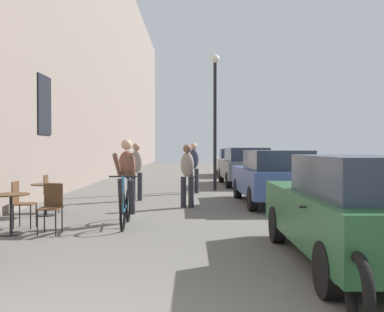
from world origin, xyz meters
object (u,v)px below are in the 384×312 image
at_px(street_lamp, 217,104).
at_px(parked_car_second, 275,176).
at_px(cafe_table_mid, 13,205).
at_px(parked_motorcycle, 341,260).
at_px(pedestrian_mid, 138,168).
at_px(pedestrian_near, 189,172).
at_px(pedestrian_far, 195,165).
at_px(cyclist_on_bicycle, 128,184).
at_px(cafe_chair_mid_toward_wall, 53,205).
at_px(cafe_table_far, 48,193).
at_px(cafe_chair_far_toward_street, 52,190).
at_px(cafe_chair_mid_toward_street, 23,201).
at_px(parked_car_third, 246,166).
at_px(parked_car_fourth, 235,162).
at_px(parked_car_nearest, 360,209).

bearing_deg(street_lamp, parked_car_second, -70.95).
xyz_separation_m(cafe_table_mid, parked_motorcycle, (4.68, -3.37, -0.12)).
bearing_deg(pedestrian_mid, cafe_table_mid, -107.45).
relative_size(pedestrian_near, pedestrian_far, 0.96).
bearing_deg(street_lamp, cyclist_on_bicycle, -106.74).
height_order(cafe_chair_mid_toward_wall, cafe_table_far, cafe_chair_mid_toward_wall).
distance_m(cafe_table_mid, pedestrian_far, 7.84).
xyz_separation_m(cafe_chair_mid_toward_wall, cyclist_on_bicycle, (1.20, 0.95, 0.29)).
distance_m(cafe_chair_far_toward_street, parked_motorcycle, 7.79).
bearing_deg(cafe_table_far, pedestrian_mid, 59.61).
xyz_separation_m(cafe_chair_mid_toward_street, cyclist_on_bicycle, (1.96, 0.37, 0.29)).
distance_m(cafe_chair_mid_toward_street, parked_car_third, 11.13).
xyz_separation_m(cyclist_on_bicycle, pedestrian_near, (1.19, 2.50, 0.10)).
bearing_deg(cafe_chair_mid_toward_wall, cyclist_on_bicycle, 38.36).
relative_size(pedestrian_near, parked_car_fourth, 0.39).
xyz_separation_m(cafe_table_far, pedestrian_mid, (1.68, 2.87, 0.42)).
bearing_deg(parked_car_fourth, cafe_table_mid, -108.42).
bearing_deg(parked_motorcycle, pedestrian_far, 97.73).
relative_size(cafe_chair_mid_toward_wall, pedestrian_mid, 0.53).
height_order(pedestrian_near, parked_car_third, pedestrian_near).
bearing_deg(parked_car_third, cafe_table_far, -123.75).
bearing_deg(cyclist_on_bicycle, cafe_chair_mid_toward_wall, -141.64).
height_order(cafe_chair_far_toward_street, parked_car_second, parked_car_second).
bearing_deg(pedestrian_near, parked_car_nearest, -68.03).
relative_size(parked_car_second, parked_car_fourth, 0.99).
bearing_deg(parked_motorcycle, parked_car_nearest, 62.41).
height_order(cafe_chair_mid_toward_wall, street_lamp, street_lamp).
distance_m(cafe_chair_far_toward_street, pedestrian_far, 5.60).
relative_size(cafe_table_far, pedestrian_far, 0.42).
bearing_deg(street_lamp, cafe_table_far, -124.63).
height_order(cafe_chair_mid_toward_street, parked_car_second, parked_car_second).
height_order(cafe_chair_far_toward_street, street_lamp, street_lamp).
height_order(cafe_table_far, parked_car_nearest, parked_car_nearest).
height_order(cyclist_on_bicycle, pedestrian_far, cyclist_on_bicycle).
xyz_separation_m(cafe_chair_mid_toward_street, parked_motorcycle, (4.76, -4.03, -0.11)).
bearing_deg(cafe_table_mid, parked_car_second, 37.57).
distance_m(cafe_table_far, street_lamp, 7.72).
bearing_deg(cafe_chair_mid_toward_street, pedestrian_mid, 69.28).
xyz_separation_m(cafe_chair_far_toward_street, parked_car_second, (5.59, 1.44, 0.24)).
bearing_deg(cafe_chair_far_toward_street, parked_car_fourth, 67.59).
height_order(cafe_chair_mid_toward_street, pedestrian_near, pedestrian_near).
relative_size(cafe_chair_mid_toward_wall, parked_car_nearest, 0.22).
bearing_deg(cafe_table_far, parked_motorcycle, -49.21).
bearing_deg(parked_car_second, parked_car_third, 90.37).
relative_size(pedestrian_far, parked_motorcycle, 0.79).
bearing_deg(pedestrian_mid, cafe_chair_mid_toward_wall, -100.19).
relative_size(cafe_chair_mid_toward_wall, pedestrian_near, 0.55).
bearing_deg(street_lamp, cafe_chair_mid_toward_wall, -112.47).
distance_m(cyclist_on_bicycle, pedestrian_far, 6.25).
distance_m(street_lamp, parked_car_second, 4.83).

